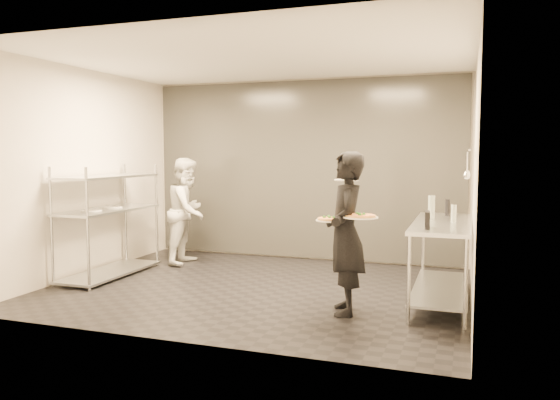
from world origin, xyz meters
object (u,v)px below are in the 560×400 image
(prep_counter, at_px, (441,248))
(waiter, at_px, (346,233))
(bottle_green, at_px, (431,207))
(bottle_dark, at_px, (448,208))
(bottle_clear, at_px, (454,213))
(pizza_plate_far, at_px, (361,216))
(pass_rack, at_px, (108,219))
(salad_plate, at_px, (346,178))
(pizza_plate_near, at_px, (330,219))
(pos_monitor, at_px, (427,220))
(chef, at_px, (187,211))

(prep_counter, bearing_deg, waiter, -144.53)
(bottle_green, relative_size, bottle_dark, 1.36)
(bottle_clear, bearing_deg, waiter, -146.99)
(pizza_plate_far, bearing_deg, waiter, 134.60)
(pass_rack, bearing_deg, bottle_clear, 0.26)
(bottle_green, bearing_deg, bottle_clear, -35.56)
(bottle_green, bearing_deg, bottle_dark, 68.37)
(salad_plate, bearing_deg, bottle_clear, 17.07)
(prep_counter, distance_m, bottle_dark, 0.72)
(pizza_plate_far, bearing_deg, pizza_plate_near, 174.42)
(bottle_green, bearing_deg, waiter, -133.10)
(salad_plate, xyz_separation_m, bottle_dark, (1.03, 0.92, -0.38))
(waiter, distance_m, bottle_green, 1.19)
(pass_rack, bearing_deg, pizza_plate_near, -14.05)
(bottle_green, height_order, bottle_dark, bottle_green)
(pass_rack, xyz_separation_m, pos_monitor, (4.21, -0.56, 0.24))
(waiter, bearing_deg, bottle_dark, 125.92)
(chef, distance_m, bottle_clear, 4.00)
(chef, distance_m, salad_plate, 3.14)
(bottle_dark, bearing_deg, pizza_plate_near, -127.44)
(pos_monitor, bearing_deg, bottle_clear, 62.86)
(salad_plate, height_order, bottle_clear, salad_plate)
(pizza_plate_far, bearing_deg, salad_plate, 116.16)
(waiter, bearing_deg, bottle_clear, 106.25)
(pass_rack, bearing_deg, bottle_green, 2.67)
(pos_monitor, xyz_separation_m, bottle_clear, (0.24, 0.58, 0.01))
(pass_rack, distance_m, pos_monitor, 4.25)
(salad_plate, height_order, bottle_green, salad_plate)
(bottle_clear, bearing_deg, pizza_plate_far, -134.45)
(waiter, relative_size, bottle_green, 6.23)
(bottle_clear, bearing_deg, pizza_plate_near, -144.37)
(waiter, bearing_deg, pos_monitor, 80.12)
(pizza_plate_far, xyz_separation_m, bottle_clear, (0.85, 0.87, -0.03))
(salad_plate, distance_m, bottle_dark, 1.43)
(pizza_plate_near, bearing_deg, pass_rack, 165.95)
(bottle_clear, bearing_deg, pos_monitor, -112.21)
(bottle_green, relative_size, bottle_clear, 1.43)
(pass_rack, relative_size, pizza_plate_near, 5.53)
(prep_counter, bearing_deg, pizza_plate_far, -130.83)
(pizza_plate_near, distance_m, pizza_plate_far, 0.32)
(pizza_plate_far, relative_size, bottle_clear, 1.82)
(chef, bearing_deg, bottle_dark, -101.60)
(bottle_green, bearing_deg, pos_monitor, -89.38)
(pos_monitor, height_order, bottle_green, bottle_green)
(pizza_plate_near, bearing_deg, salad_plate, 83.38)
(prep_counter, xyz_separation_m, salad_plate, (-1.00, -0.32, 0.77))
(salad_plate, relative_size, bottle_clear, 1.40)
(chef, relative_size, pizza_plate_far, 4.61)
(chef, relative_size, pizza_plate_near, 5.49)
(waiter, distance_m, pos_monitor, 0.83)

